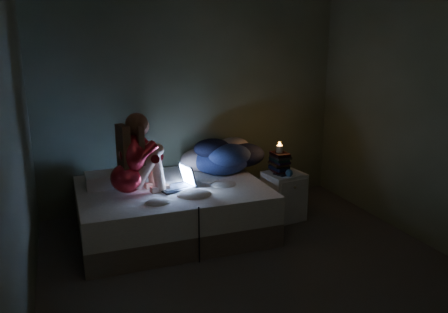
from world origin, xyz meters
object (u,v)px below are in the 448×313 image
bed (172,210)px  woman (126,155)px  nightstand (284,196)px  laptop (175,177)px  candle (279,148)px  phone (279,174)px

bed → woman: 0.80m
nightstand → laptop: bearing=173.3°
bed → nightstand: (1.26, -0.06, 0.01)m
laptop → candle: size_ratio=4.33×
woman → nightstand: (1.71, 0.05, -0.64)m
woman → candle: (1.68, 0.11, -0.10)m
phone → candle: bearing=48.8°
nightstand → phone: (-0.09, -0.04, 0.27)m
nightstand → bed: bearing=168.9°
nightstand → candle: 0.55m
nightstand → woman: bearing=173.1°
laptop → nightstand: laptop is taller
laptop → phone: (1.15, -0.00, -0.09)m
candle → phone: bearing=-118.0°
nightstand → candle: bearing=109.7°
woman → candle: size_ratio=9.88×
laptop → woman: bearing=164.2°
laptop → nightstand: (1.24, 0.04, -0.37)m
phone → woman: bearing=167.1°
bed → woman: bearing=-167.1°
woman → laptop: bearing=-10.8°
bed → laptop: size_ratio=5.37×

